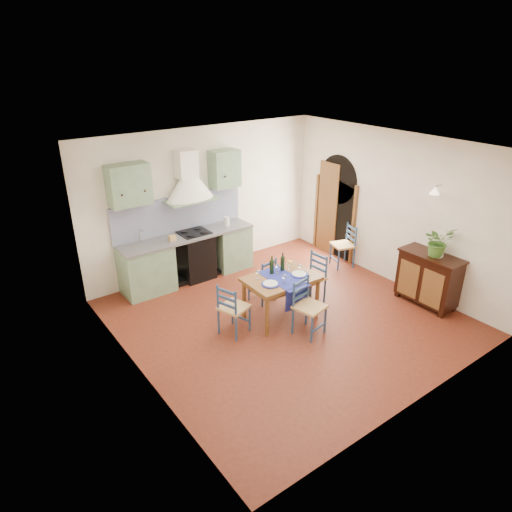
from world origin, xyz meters
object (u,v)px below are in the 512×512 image
(chair_near, at_px, (308,307))
(dining_table, at_px, (282,282))
(sideboard, at_px, (428,277))
(potted_plant, at_px, (438,241))

(chair_near, bearing_deg, dining_table, 94.09)
(sideboard, bearing_deg, chair_near, 166.44)
(dining_table, bearing_deg, sideboard, -26.33)
(dining_table, relative_size, sideboard, 1.11)
(chair_near, relative_size, sideboard, 0.86)
(dining_table, xyz_separation_m, chair_near, (0.04, -0.60, -0.19))
(dining_table, relative_size, chair_near, 1.30)
(sideboard, distance_m, potted_plant, 0.69)
(sideboard, bearing_deg, dining_table, 153.67)
(chair_near, bearing_deg, sideboard, -13.56)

